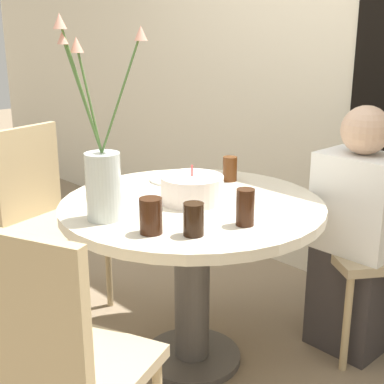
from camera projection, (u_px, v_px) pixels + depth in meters
name	position (u px, v px, depth m)	size (l,w,h in m)	color
ground_plane	(192.00, 359.00, 2.34)	(16.00, 16.00, 0.00)	#89755B
wall_back	(355.00, 47.00, 2.70)	(8.00, 0.05, 2.60)	beige
dining_table	(192.00, 238.00, 2.17)	(1.05, 1.05, 0.73)	beige
chair_near_front	(45.00, 209.00, 2.64)	(0.48, 0.48, 0.93)	tan
chair_far_back	(56.00, 361.00, 1.43)	(0.52, 0.52, 0.93)	tan
birthday_cake	(192.00, 189.00, 2.11)	(0.25, 0.25, 0.15)	white
flower_vase	(102.00, 172.00, 1.88)	(0.15, 0.29, 0.71)	silver
side_plate	(173.00, 179.00, 2.43)	(0.22, 0.22, 0.01)	silver
drink_glass_0	(230.00, 169.00, 2.41)	(0.06, 0.06, 0.11)	#51280F
drink_glass_1	(111.00, 191.00, 2.05)	(0.07, 0.07, 0.12)	black
drink_glass_2	(194.00, 219.00, 1.77)	(0.07, 0.07, 0.11)	black
drink_glass_3	(151.00, 216.00, 1.78)	(0.08, 0.08, 0.12)	#33190C
drink_glass_4	(245.00, 207.00, 1.85)	(0.06, 0.06, 0.13)	#33190C
person_guest	(355.00, 240.00, 2.30)	(0.34, 0.24, 1.09)	#383333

